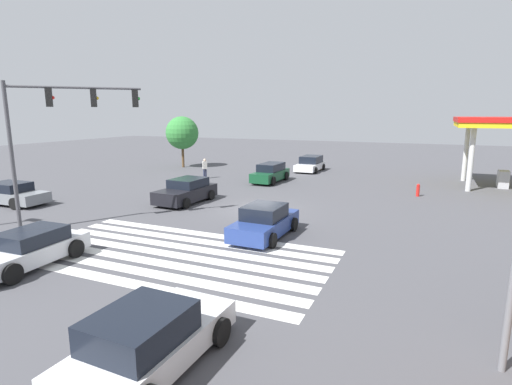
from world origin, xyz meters
The scene contains 14 objects.
ground_plane centered at (0.00, 0.00, 0.00)m, with size 118.15×118.15×0.00m, color #47474C.
crosswalk_markings centered at (0.00, -8.28, 0.00)m, with size 12.45×6.30×0.01m.
traffic_signal_mast centered at (-7.13, -7.13, 5.12)m, with size 4.30×4.30×6.96m.
car_0 centered at (-4.80, 0.04, 0.70)m, with size 2.36×4.49×1.49m.
car_1 centered at (2.43, -4.59, 0.67)m, with size 2.13×4.40×1.47m.
car_2 centered at (-2.73, 9.24, 0.74)m, with size 2.02×4.61×1.53m.
car_3 centered at (-4.13, -11.35, 0.64)m, with size 2.12×4.38×1.33m.
car_4 centered at (-1.48, 16.63, 0.69)m, with size 2.20×4.49×1.45m.
car_5 centered at (3.76, -14.50, 0.67)m, with size 2.23×4.39×1.45m.
car_6 centered at (-14.39, -4.78, 0.65)m, with size 4.79×2.17×1.37m.
gas_station_canopy centered at (14.28, 13.74, 4.63)m, with size 7.23×7.23×5.24m.
pedestrian centered at (-8.54, 8.60, 0.96)m, with size 0.41×0.41×1.71m.
tree_corner_a centered at (-14.40, 14.06, 3.54)m, with size 3.34×3.34×5.22m.
fire_hydrant centered at (8.53, 7.83, 0.43)m, with size 0.22×0.22×0.86m.
Camera 1 is at (9.05, -20.78, 5.53)m, focal length 28.00 mm.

